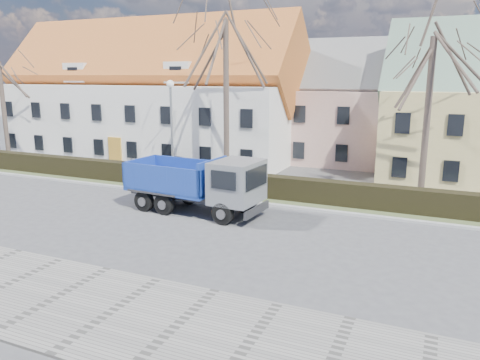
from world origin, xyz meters
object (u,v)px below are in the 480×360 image
at_px(streetlight, 172,132).
at_px(cart_frame, 189,191).
at_px(dump_truck, 190,183).
at_px(parked_car_a, 178,165).

relative_size(streetlight, cart_frame, 9.54).
relative_size(dump_truck, parked_car_a, 1.96).
relative_size(dump_truck, streetlight, 1.12).
relative_size(cart_frame, parked_car_a, 0.18).
height_order(streetlight, cart_frame, streetlight).
bearing_deg(dump_truck, cart_frame, 126.35).
bearing_deg(parked_car_a, cart_frame, -123.72).
bearing_deg(dump_truck, streetlight, 134.11).
distance_m(streetlight, cart_frame, 4.62).
bearing_deg(cart_frame, parked_car_a, 126.77).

